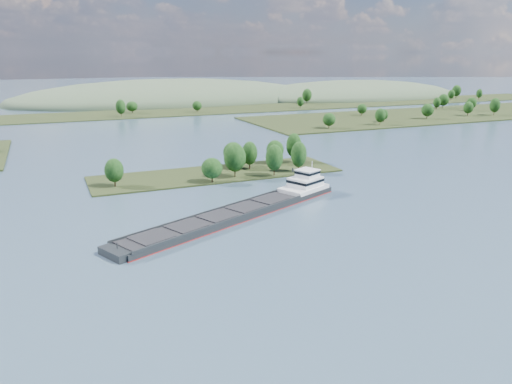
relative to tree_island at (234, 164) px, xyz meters
name	(u,v)px	position (x,y,z in m)	size (l,w,h in m)	color
ground	(282,218)	(-6.71, -58.59, -4.23)	(1800.00, 1800.00, 0.00)	#334358
tree_island	(234,164)	(0.00, 0.00, 0.00)	(100.00, 32.08, 14.50)	black
right_bank	(445,114)	(224.76, 121.03, -3.32)	(320.00, 90.00, 14.87)	black
back_shoreline	(138,113)	(1.80, 221.21, -3.55)	(900.00, 60.00, 15.41)	black
hill_east	(354,97)	(253.29, 291.41, -4.23)	(260.00, 140.00, 36.00)	#3E5137
hill_west	(171,101)	(53.29, 321.41, -4.23)	(320.00, 160.00, 44.00)	#3E5137
cargo_barge	(250,208)	(-13.43, -49.48, -2.76)	(82.76, 44.91, 11.67)	black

